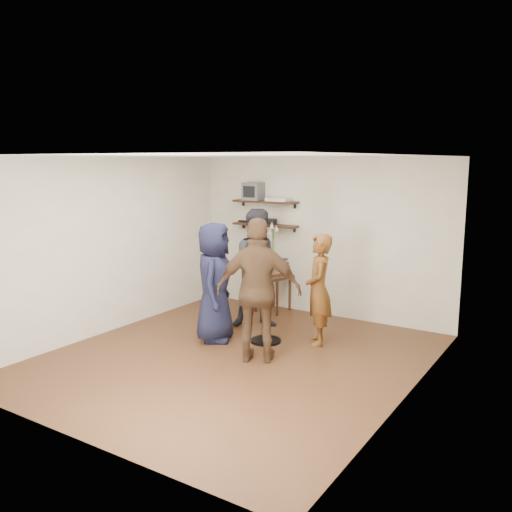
{
  "coord_description": "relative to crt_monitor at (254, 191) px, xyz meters",
  "views": [
    {
      "loc": [
        3.87,
        -5.51,
        2.55
      ],
      "look_at": [
        0.08,
        0.4,
        1.3
      ],
      "focal_mm": 38.0,
      "sensor_mm": 36.0,
      "label": 1
    }
  ],
  "objects": [
    {
      "name": "crt_monitor",
      "position": [
        0.0,
        0.0,
        0.0
      ],
      "size": [
        0.32,
        0.3,
        0.3
      ],
      "primitive_type": "cube",
      "color": "#59595B",
      "rests_on": "shelf_upper"
    },
    {
      "name": "power_strip",
      "position": [
        -0.2,
        0.05,
        -0.54
      ],
      "size": [
        0.3,
        0.05,
        0.03
      ],
      "primitive_type": "cube",
      "color": "black",
      "rests_on": "shelf_lower"
    },
    {
      "name": "wine_glass_fr",
      "position": [
        1.3,
        -1.64,
        -0.84
      ],
      "size": [
        0.07,
        0.07,
        0.21
      ],
      "color": "silver",
      "rests_on": "drinks_table"
    },
    {
      "name": "wine_glass_fl",
      "position": [
        1.17,
        -1.63,
        -0.84
      ],
      "size": [
        0.07,
        0.07,
        0.21
      ],
      "color": "silver",
      "rests_on": "drinks_table"
    },
    {
      "name": "room",
      "position": [
        1.23,
        -2.38,
        -0.72
      ],
      "size": [
        4.58,
        5.08,
        2.68
      ],
      "color": "#422415",
      "rests_on": "ground"
    },
    {
      "name": "person_dark",
      "position": [
        0.78,
        -1.03,
        -1.1
      ],
      "size": [
        1.13,
        1.1,
        1.83
      ],
      "primitive_type": "imported",
      "rotation": [
        0.0,
        0.0,
        0.67
      ],
      "color": "black",
      "rests_on": "room"
    },
    {
      "name": "person_navy",
      "position": [
        0.57,
        -1.92,
        -1.17
      ],
      "size": [
        0.84,
        0.98,
        1.7
      ],
      "primitive_type": "imported",
      "rotation": [
        0.0,
        0.0,
        2.01
      ],
      "color": "black",
      "rests_on": "room"
    },
    {
      "name": "side_table",
      "position": [
        0.5,
        -0.18,
        -1.49
      ],
      "size": [
        0.65,
        0.65,
        0.63
      ],
      "rotation": [
        0.0,
        0.0,
        -0.29
      ],
      "color": "black",
      "rests_on": "room"
    },
    {
      "name": "drinks_table",
      "position": [
        1.24,
        -1.6,
        -1.35
      ],
      "size": [
        0.57,
        0.57,
        1.04
      ],
      "color": "black",
      "rests_on": "room"
    },
    {
      "name": "wine_glass_bl",
      "position": [
        1.22,
        -1.53,
        -0.85
      ],
      "size": [
        0.06,
        0.06,
        0.19
      ],
      "color": "silver",
      "rests_on": "drinks_table"
    },
    {
      "name": "person_brown",
      "position": [
        1.54,
        -2.27,
        -1.09
      ],
      "size": [
        1.17,
        0.86,
        1.85
      ],
      "primitive_type": "imported",
      "rotation": [
        0.0,
        0.0,
        3.57
      ],
      "color": "#4D3321",
      "rests_on": "room"
    },
    {
      "name": "person_plaid",
      "position": [
        1.89,
        -1.26,
        -1.24
      ],
      "size": [
        0.6,
        0.68,
        1.55
      ],
      "primitive_type": "imported",
      "rotation": [
        0.0,
        0.0,
        -1.08
      ],
      "color": "#A11312",
      "rests_on": "room"
    },
    {
      "name": "vase_lilies",
      "position": [
        0.5,
        -0.18,
        -1.1
      ],
      "size": [
        0.19,
        0.19,
        0.92
      ],
      "rotation": [
        0.0,
        0.0,
        -0.29
      ],
      "color": "silver",
      "rests_on": "side_table"
    },
    {
      "name": "shelf_upper",
      "position": [
        0.23,
        0.0,
        -0.17
      ],
      "size": [
        1.2,
        0.25,
        0.04
      ],
      "primitive_type": "cube",
      "color": "black",
      "rests_on": "room"
    },
    {
      "name": "radio",
      "position": [
        0.33,
        0.0,
        -0.5
      ],
      "size": [
        0.22,
        0.1,
        0.1
      ],
      "primitive_type": "cube",
      "color": "black",
      "rests_on": "shelf_lower"
    },
    {
      "name": "shelf_lower",
      "position": [
        0.23,
        0.0,
        -0.57
      ],
      "size": [
        1.2,
        0.25,
        0.04
      ],
      "primitive_type": "cube",
      "color": "black",
      "rests_on": "room"
    },
    {
      "name": "dvd_deck",
      "position": [
        0.5,
        0.0,
        -0.12
      ],
      "size": [
        0.4,
        0.24,
        0.06
      ],
      "primitive_type": "cube",
      "color": "silver",
      "rests_on": "shelf_upper"
    },
    {
      "name": "wine_glass_br",
      "position": [
        1.26,
        -1.59,
        -0.85
      ],
      "size": [
        0.07,
        0.07,
        0.2
      ],
      "color": "silver",
      "rests_on": "drinks_table"
    }
  ]
}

